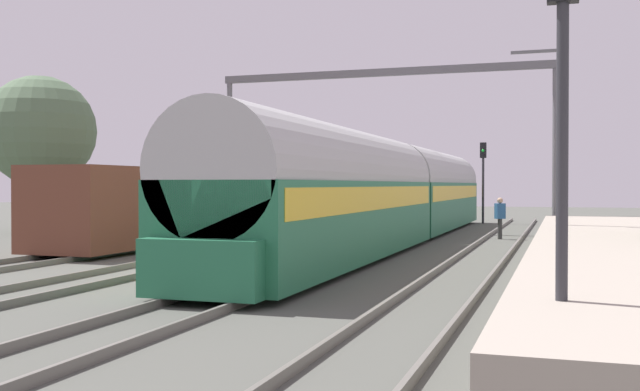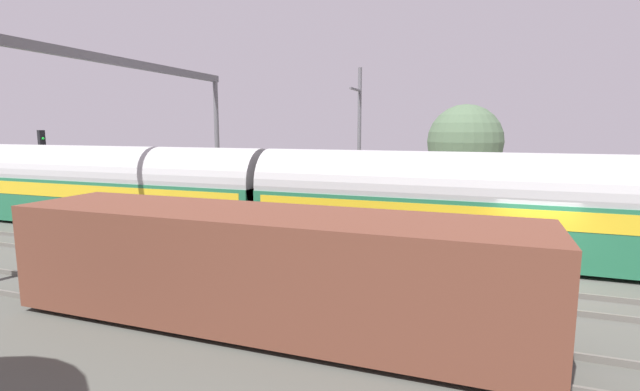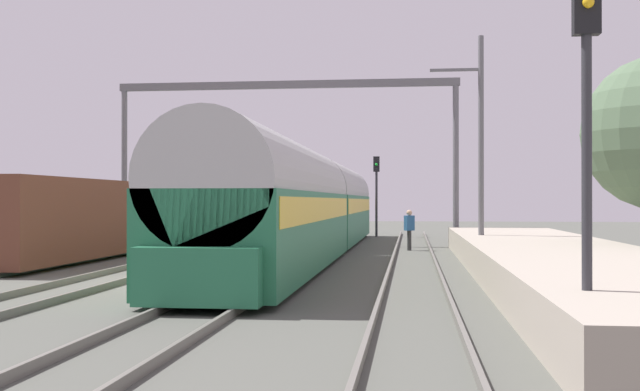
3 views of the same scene
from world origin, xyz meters
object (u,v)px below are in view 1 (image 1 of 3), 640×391
object	(u,v)px
passenger_train	(394,192)
railway_signal_near	(563,90)
freight_car	(163,206)
catenary_gantry	(381,109)
railway_signal_far	(483,171)
person_crossing	(500,214)

from	to	relation	value
passenger_train	railway_signal_near	bearing A→B (deg)	-71.96
freight_car	railway_signal_near	xyz separation A→B (m)	(14.38, -15.56, 1.90)
catenary_gantry	passenger_train	bearing A→B (deg)	-72.06
passenger_train	catenary_gantry	size ratio (longest dim) A/B	1.99
freight_car	passenger_train	bearing A→B (deg)	25.89
railway_signal_near	catenary_gantry	bearing A→B (deg)	108.02
railway_signal_near	railway_signal_far	size ratio (longest dim) A/B	1.12
passenger_train	railway_signal_far	size ratio (longest dim) A/B	6.95
passenger_train	freight_car	size ratio (longest dim) A/B	2.53
railway_signal_near	person_crossing	bearing A→B (deg)	96.32
freight_car	catenary_gantry	world-z (taller)	catenary_gantry
passenger_train	railway_signal_near	xyz separation A→B (m)	(6.34, -19.46, 1.40)
person_crossing	passenger_train	bearing A→B (deg)	179.36
person_crossing	catenary_gantry	size ratio (longest dim) A/B	0.11
person_crossing	railway_signal_far	size ratio (longest dim) A/B	0.37
railway_signal_far	catenary_gantry	size ratio (longest dim) A/B	0.29
freight_car	catenary_gantry	size ratio (longest dim) A/B	0.79
railway_signal_far	catenary_gantry	distance (m)	10.29
passenger_train	railway_signal_near	world-z (taller)	railway_signal_near
freight_car	railway_signal_far	world-z (taller)	railway_signal_far
railway_signal_far	railway_signal_near	bearing A→B (deg)	-82.75
person_crossing	railway_signal_far	xyz separation A→B (m)	(-1.95, 12.46, 2.01)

